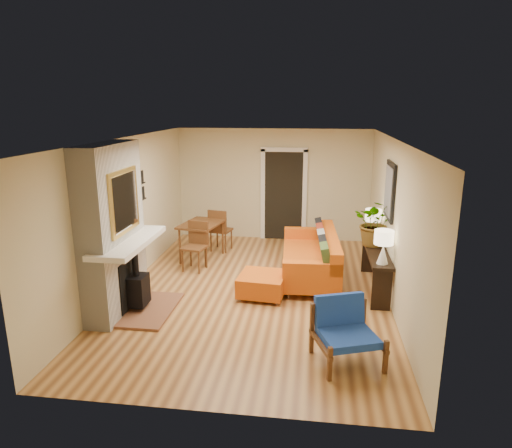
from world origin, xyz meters
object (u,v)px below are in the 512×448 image
object	(u,v)px
blue_chair	(345,327)
console_table	(376,258)
lamp_near	(384,243)
lamp_far	(373,220)
houseplant	(376,222)
sofa	(315,256)
dining_table	(205,230)
ottoman	(262,284)

from	to	relation	value
blue_chair	console_table	size ratio (longest dim) A/B	0.52
console_table	lamp_near	world-z (taller)	lamp_near
lamp_far	houseplant	xyz separation A→B (m)	(-0.01, -0.50, 0.08)
sofa	blue_chair	distance (m)	2.83
lamp_near	houseplant	world-z (taller)	houseplant
console_table	lamp_far	xyz separation A→B (m)	(0.00, 0.75, 0.49)
dining_table	console_table	distance (m)	3.51
sofa	lamp_far	bearing A→B (deg)	15.30
ottoman	dining_table	size ratio (longest dim) A/B	0.46
lamp_far	houseplant	bearing A→B (deg)	-91.14
dining_table	lamp_near	world-z (taller)	lamp_near
dining_table	lamp_far	distance (m)	3.37
console_table	houseplant	world-z (taller)	houseplant
sofa	console_table	distance (m)	1.16
lamp_far	console_table	bearing A→B (deg)	-90.00
lamp_far	lamp_near	bearing A→B (deg)	-90.00
blue_chair	lamp_near	bearing A→B (deg)	68.34
lamp_near	lamp_far	size ratio (longest dim) A/B	1.00
dining_table	console_table	bearing A→B (deg)	-19.49
ottoman	sofa	bearing A→B (deg)	49.76
dining_table	lamp_near	bearing A→B (deg)	-29.49
houseplant	dining_table	bearing A→B (deg)	164.40
sofa	dining_table	world-z (taller)	dining_table
dining_table	houseplant	world-z (taller)	houseplant
ottoman	lamp_near	world-z (taller)	lamp_near
blue_chair	console_table	xyz separation A→B (m)	(0.65, 2.34, 0.15)
dining_table	sofa	bearing A→B (deg)	-17.37
ottoman	dining_table	distance (m)	2.26
dining_table	lamp_far	bearing A→B (deg)	-7.21
console_table	lamp_far	world-z (taller)	lamp_far
ottoman	lamp_near	bearing A→B (deg)	-4.55
console_table	lamp_near	xyz separation A→B (m)	(0.00, -0.70, 0.49)
dining_table	lamp_far	xyz separation A→B (m)	(3.31, -0.42, 0.44)
dining_table	lamp_far	size ratio (longest dim) A/B	3.32
ottoman	lamp_near	size ratio (longest dim) A/B	1.52
console_table	lamp_near	bearing A→B (deg)	-90.00
lamp_far	ottoman	bearing A→B (deg)	-145.72
sofa	dining_table	bearing A→B (deg)	162.63
ottoman	console_table	size ratio (longest dim) A/B	0.44
sofa	lamp_far	distance (m)	1.28
blue_chair	console_table	bearing A→B (deg)	74.46
sofa	houseplant	xyz separation A→B (m)	(1.04, -0.22, 0.75)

